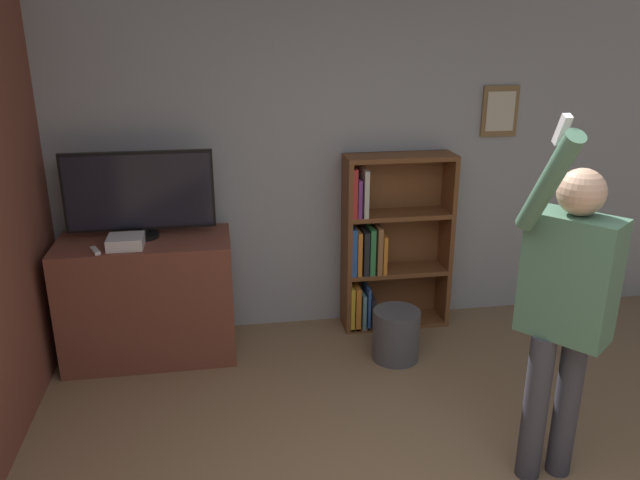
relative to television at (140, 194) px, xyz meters
The scene contains 8 objects.
wall_back 1.45m from the television, 13.25° to the left, with size 6.16×0.09×2.70m.
tv_ledge 0.78m from the television, 90.00° to the right, with size 1.21×0.59×0.90m.
television is the anchor object (origin of this frame).
game_console 0.36m from the television, 116.49° to the right, with size 0.24×0.22×0.08m.
remote_loose 0.50m from the television, 137.67° to the right, with size 0.09×0.14×0.02m.
bookshelf 1.91m from the television, ahead, with size 0.85×0.28×1.41m.
person 2.85m from the television, 38.33° to the right, with size 0.58×0.56×2.00m.
waste_bin 2.09m from the television, 13.18° to the right, with size 0.34×0.34×0.38m.
Camera 1 is at (-0.85, -1.68, 2.35)m, focal length 35.00 mm.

